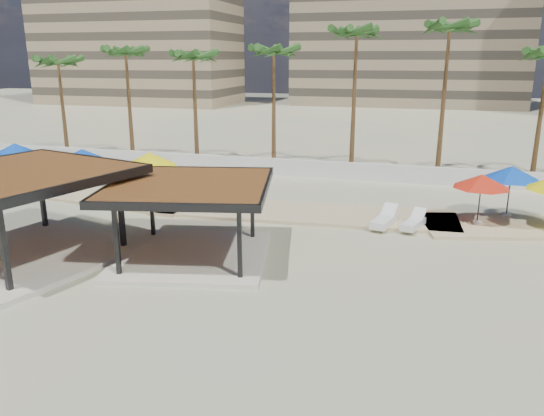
# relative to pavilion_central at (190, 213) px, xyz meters

# --- Properties ---
(ground) EXTENTS (200.00, 200.00, 0.00)m
(ground) POSITION_rel_pavilion_central_xyz_m (1.00, 0.45, -1.93)
(ground) COLOR tan
(ground) RESTS_ON ground
(promenade) EXTENTS (44.45, 7.97, 0.24)m
(promenade) POSITION_rel_pavilion_central_xyz_m (3.00, 8.12, -1.87)
(promenade) COLOR #C6B284
(promenade) RESTS_ON ground
(boundary_wall) EXTENTS (56.00, 0.30, 1.20)m
(boundary_wall) POSITION_rel_pavilion_central_xyz_m (1.00, 16.45, -1.33)
(boundary_wall) COLOR silver
(boundary_wall) RESTS_ON ground
(building_west) EXTENTS (34.00, 16.00, 32.40)m
(building_west) POSITION_rel_pavilion_central_xyz_m (-41.00, 68.45, 13.33)
(building_west) COLOR #937F60
(building_west) RESTS_ON ground
(building_mid) EXTENTS (38.00, 16.00, 30.40)m
(building_mid) POSITION_rel_pavilion_central_xyz_m (5.00, 78.45, 12.33)
(building_mid) COLOR #847259
(building_mid) RESTS_ON ground
(pavilion_central) EXTENTS (7.61, 7.61, 3.24)m
(pavilion_central) POSITION_rel_pavilion_central_xyz_m (0.00, 0.00, 0.00)
(pavilion_central) COLOR beige
(pavilion_central) RESTS_ON ground
(pavilion_west) EXTENTS (9.06, 9.06, 3.75)m
(pavilion_west) POSITION_rel_pavilion_central_xyz_m (-6.52, -1.86, 0.30)
(pavilion_west) COLOR beige
(pavilion_west) RESTS_ON ground
(umbrella_a) EXTENTS (2.91, 2.91, 2.43)m
(umbrella_a) POSITION_rel_pavilion_central_xyz_m (-17.09, 9.65, 0.33)
(umbrella_a) COLOR beige
(umbrella_a) RESTS_ON promenade
(umbrella_b) EXTENTS (4.06, 4.06, 2.76)m
(umbrella_b) POSITION_rel_pavilion_central_xyz_m (-5.84, 7.32, 0.62)
(umbrella_b) COLOR beige
(umbrella_b) RESTS_ON promenade
(umbrella_c) EXTENTS (3.40, 3.40, 2.45)m
(umbrella_c) POSITION_rel_pavilion_central_xyz_m (11.80, 7.86, 0.35)
(umbrella_c) COLOR beige
(umbrella_c) RESTS_ON promenade
(umbrella_d) EXTENTS (3.80, 3.80, 2.60)m
(umbrella_d) POSITION_rel_pavilion_central_xyz_m (13.35, 9.65, 0.48)
(umbrella_d) COLOR beige
(umbrella_d) RESTS_ON promenade
(umbrella_f) EXTENTS (2.60, 2.60, 2.31)m
(umbrella_f) POSITION_rel_pavilion_central_xyz_m (-11.87, 9.53, 0.23)
(umbrella_f) COLOR beige
(umbrella_f) RESTS_ON promenade
(lounger_a) EXTENTS (0.88, 2.10, 0.77)m
(lounger_a) POSITION_rel_pavilion_central_xyz_m (-7.49, 6.30, -1.57)
(lounger_a) COLOR white
(lounger_a) RESTS_ON promenade
(lounger_b) EXTENTS (1.21, 2.10, 0.76)m
(lounger_b) POSITION_rel_pavilion_central_xyz_m (8.78, 6.30, -1.57)
(lounger_b) COLOR white
(lounger_b) RESTS_ON promenade
(lounger_c) EXTENTS (1.24, 2.34, 0.84)m
(lounger_c) POSITION_rel_pavilion_central_xyz_m (7.37, 6.30, -1.55)
(lounger_c) COLOR white
(lounger_c) RESTS_ON promenade
(palm_a) EXTENTS (3.00, 3.00, 8.56)m
(palm_a) POSITION_rel_pavilion_central_xyz_m (-20.00, 18.75, 5.51)
(palm_a) COLOR brown
(palm_a) RESTS_ON ground
(palm_b) EXTENTS (3.00, 3.00, 9.30)m
(palm_b) POSITION_rel_pavilion_central_xyz_m (-14.00, 19.15, 6.20)
(palm_b) COLOR brown
(palm_b) RESTS_ON ground
(palm_c) EXTENTS (3.00, 3.00, 8.98)m
(palm_c) POSITION_rel_pavilion_central_xyz_m (-8.00, 18.55, 5.90)
(palm_c) COLOR brown
(palm_c) RESTS_ON ground
(palm_d) EXTENTS (3.00, 3.00, 9.35)m
(palm_d) POSITION_rel_pavilion_central_xyz_m (-2.00, 19.35, 6.25)
(palm_d) COLOR brown
(palm_d) RESTS_ON ground
(palm_e) EXTENTS (3.00, 3.00, 10.53)m
(palm_e) POSITION_rel_pavilion_central_xyz_m (4.00, 18.85, 7.35)
(palm_e) COLOR brown
(palm_e) RESTS_ON ground
(palm_f) EXTENTS (3.00, 3.00, 10.81)m
(palm_f) POSITION_rel_pavilion_central_xyz_m (10.00, 19.05, 7.61)
(palm_f) COLOR brown
(palm_f) RESTS_ON ground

